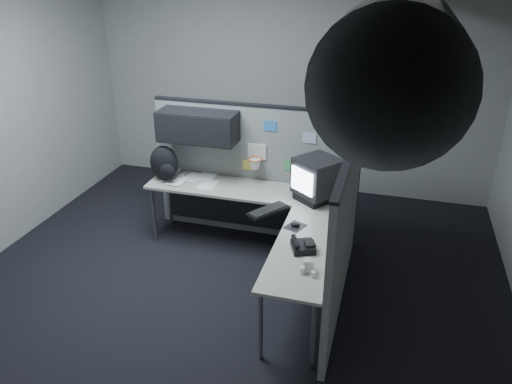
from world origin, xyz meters
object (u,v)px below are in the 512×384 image
(backpack, at_px, (164,164))
(monitor, at_px, (317,179))
(desk, at_px, (260,211))
(phone, at_px, (303,246))
(keyboard, at_px, (268,211))

(backpack, bearing_deg, monitor, -19.75)
(desk, bearing_deg, backpack, 168.32)
(desk, distance_m, monitor, 0.71)
(monitor, distance_m, phone, 1.07)
(desk, relative_size, keyboard, 4.86)
(desk, bearing_deg, monitor, 21.77)
(keyboard, height_order, backpack, backpack)
(monitor, distance_m, keyboard, 0.65)
(keyboard, xyz_separation_m, phone, (0.48, -0.61, 0.02))
(desk, xyz_separation_m, backpack, (-1.23, 0.25, 0.32))
(keyboard, bearing_deg, desk, 113.11)
(phone, relative_size, backpack, 0.67)
(monitor, bearing_deg, phone, -94.31)
(phone, bearing_deg, backpack, 137.14)
(desk, height_order, phone, phone)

